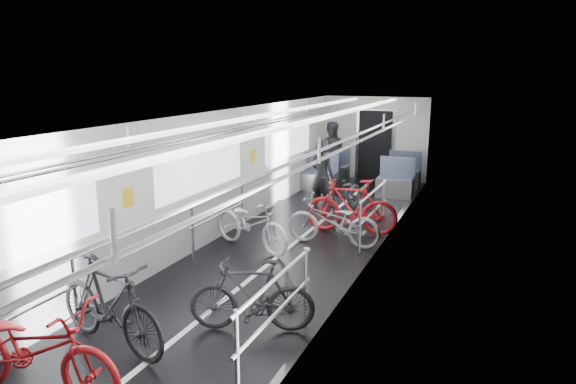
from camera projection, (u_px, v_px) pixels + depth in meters
name	position (u px, v px, depth m)	size (l,w,h in m)	color
car_shell	(315.00, 173.00, 10.19)	(3.02, 14.01, 2.41)	black
bike_left_near	(34.00, 349.00, 4.93)	(0.67, 1.92, 1.01)	#A8141A
bike_left_mid	(109.00, 304.00, 5.79)	(0.51, 1.81, 1.09)	black
bike_left_far	(251.00, 223.00, 9.10)	(0.63, 1.80, 0.94)	silver
bike_right_near	(252.00, 295.00, 6.20)	(0.43, 1.54, 0.92)	black
bike_right_mid	(333.00, 221.00, 9.28)	(0.60, 1.73, 0.91)	#98989C
bike_right_far	(351.00, 206.00, 9.96)	(0.51, 1.81, 1.09)	#A91419
bike_aisle	(343.00, 194.00, 11.36)	(0.59, 1.68, 0.88)	black
person_standing	(322.00, 176.00, 11.56)	(0.59, 0.39, 1.62)	black
person_seated	(331.00, 152.00, 14.52)	(0.84, 0.66, 1.73)	#332F38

